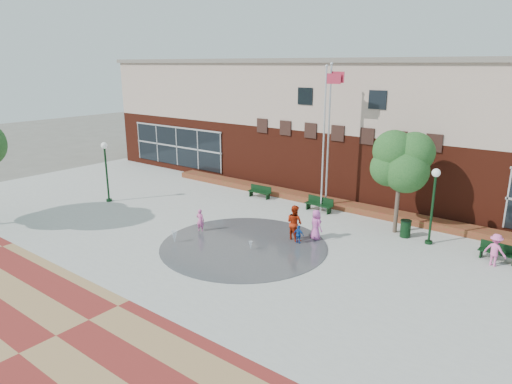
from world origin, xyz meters
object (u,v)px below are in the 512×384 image
Objects in this scene: bench_left at (260,194)px; child_splash at (200,220)px; flagpole_right at (329,131)px; flagpole_left at (325,133)px; trash_can at (405,229)px.

child_splash is at bearing -82.53° from bench_left.
child_splash is (-3.59, -7.45, -4.35)m from flagpole_right.
flagpole_left is 8.99m from child_splash.
child_splash is at bearing -100.64° from flagpole_right.
flagpole_left is at bearing 168.97° from trash_can.
flagpole_right is 9.48× the size of trash_can.
trash_can reaches higher than bench_left.
flagpole_right is 7.30m from trash_can.
trash_can is (5.68, -1.11, -4.42)m from flagpole_left.
trash_can is 10.94m from child_splash.
flagpole_left is at bearing -3.70° from bench_left.
trash_can is at bearing -161.55° from child_splash.
bench_left is at bearing -93.85° from child_splash.
flagpole_right reaches higher than flagpole_left.
bench_left is (-4.85, 0.01, -4.63)m from flagpole_left.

